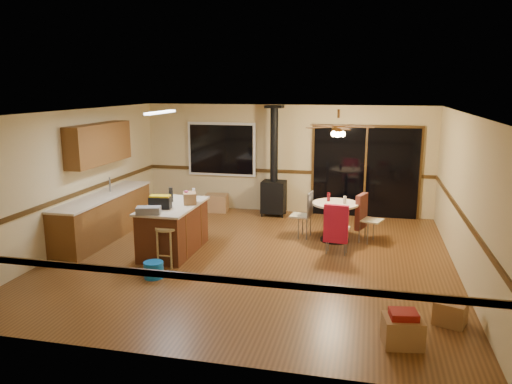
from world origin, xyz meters
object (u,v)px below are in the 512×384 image
(blue_bucket, at_px, (154,270))
(box_corner_a, at_px, (403,331))
(box_corner_b, at_px, (450,313))
(chair_left, at_px, (306,209))
(chair_right, at_px, (363,212))
(kitchen_island, at_px, (174,228))
(toolbox_black, at_px, (160,203))
(box_under_window, at_px, (217,203))
(toolbox_grey, at_px, (149,210))
(chair_near, at_px, (336,224))
(dining_table, at_px, (335,215))
(bar_stool, at_px, (167,247))
(wood_stove, at_px, (274,185))

(blue_bucket, xyz_separation_m, box_corner_a, (3.79, -1.32, 0.04))
(box_corner_b, bearing_deg, box_corner_a, -132.45)
(chair_left, bearing_deg, chair_right, 1.16)
(chair_left, bearing_deg, kitchen_island, -147.59)
(toolbox_black, relative_size, box_under_window, 0.71)
(toolbox_grey, distance_m, chair_near, 3.34)
(kitchen_island, distance_m, dining_table, 3.18)
(toolbox_grey, distance_m, bar_stool, 0.70)
(toolbox_grey, height_order, box_corner_b, toolbox_grey)
(blue_bucket, bearing_deg, box_corner_a, -19.15)
(blue_bucket, xyz_separation_m, chair_near, (2.78, 1.76, 0.46))
(chair_left, height_order, chair_right, same)
(dining_table, relative_size, chair_left, 1.77)
(toolbox_grey, bearing_deg, blue_bucket, -61.20)
(wood_stove, xyz_separation_m, toolbox_black, (-1.41, -3.35, 0.28))
(blue_bucket, height_order, box_corner_a, box_corner_a)
(toolbox_grey, relative_size, bar_stool, 0.59)
(kitchen_island, distance_m, chair_near, 2.99)
(toolbox_grey, relative_size, dining_table, 0.44)
(chair_left, bearing_deg, dining_table, -8.35)
(toolbox_black, distance_m, blue_bucket, 1.35)
(toolbox_black, bearing_deg, toolbox_grey, -94.50)
(box_corner_a, bearing_deg, toolbox_grey, 155.33)
(blue_bucket, height_order, chair_left, chair_left)
(toolbox_grey, xyz_separation_m, box_corner_a, (4.11, -1.89, -0.79))
(kitchen_island, xyz_separation_m, box_corner_a, (3.96, -2.61, -0.28))
(chair_right, distance_m, box_corner_b, 3.61)
(chair_left, relative_size, box_corner_b, 1.35)
(toolbox_black, distance_m, box_under_window, 3.49)
(box_under_window, distance_m, box_corner_b, 6.90)
(bar_stool, bearing_deg, kitchen_island, 103.47)
(bar_stool, distance_m, chair_near, 3.04)
(chair_left, relative_size, box_corner_a, 1.13)
(kitchen_island, distance_m, blue_bucket, 1.34)
(blue_bucket, distance_m, chair_right, 4.27)
(wood_stove, relative_size, toolbox_black, 6.65)
(toolbox_grey, relative_size, chair_near, 0.58)
(kitchen_island, bearing_deg, toolbox_black, -110.03)
(wood_stove, distance_m, chair_left, 1.88)
(toolbox_black, xyz_separation_m, chair_left, (2.39, 1.75, -0.42))
(toolbox_grey, distance_m, chair_right, 4.18)
(toolbox_black, bearing_deg, chair_left, 36.21)
(bar_stool, xyz_separation_m, chair_left, (2.10, 2.18, 0.24))
(kitchen_island, bearing_deg, wood_stove, 66.91)
(toolbox_black, bearing_deg, bar_stool, -56.64)
(toolbox_grey, bearing_deg, chair_right, 31.70)
(chair_near, height_order, box_under_window, chair_near)
(toolbox_grey, distance_m, blue_bucket, 1.05)
(bar_stool, relative_size, chair_left, 1.34)
(bar_stool, xyz_separation_m, chair_right, (3.22, 2.20, 0.25))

